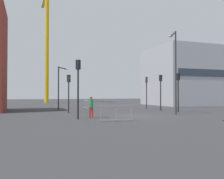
{
  "coord_description": "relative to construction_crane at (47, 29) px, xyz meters",
  "views": [
    {
      "loc": [
        -8.61,
        -19.06,
        1.79
      ],
      "look_at": [
        0.0,
        5.77,
        2.32
      ],
      "focal_mm": 39.74,
      "sensor_mm": 36.0,
      "label": 1
    }
  ],
  "objects": [
    {
      "name": "traffic_light_near",
      "position": [
        -0.23,
        -30.97,
        -13.44
      ],
      "size": [
        0.36,
        0.38,
        3.68
      ],
      "color": "#232326",
      "rests_on": "ground"
    },
    {
      "name": "office_block",
      "position": [
        21.18,
        -18.53,
        -11.09
      ],
      "size": [
        10.38,
        10.91,
        9.68
      ],
      "color": "#A8AAB2",
      "rests_on": "ground"
    },
    {
      "name": "pedestrian_walking",
      "position": [
        0.64,
        -36.2,
        -14.97
      ],
      "size": [
        0.34,
        0.34,
        1.67
      ],
      "color": "red",
      "rests_on": "ground"
    },
    {
      "name": "construction_crane",
      "position": [
        0.0,
        0.0,
        0.0
      ],
      "size": [
        1.48,
        15.7,
        24.62
      ],
      "color": "gold",
      "rests_on": "ground"
    },
    {
      "name": "streetlamp_short",
      "position": [
        -0.36,
        -25.52,
        -12.79
      ],
      "size": [
        1.39,
        1.69,
        5.02
      ],
      "color": "#232326",
      "rests_on": "ground"
    },
    {
      "name": "traffic_light_crosswalk",
      "position": [
        9.96,
        -27.31,
        -13.27
      ],
      "size": [
        0.32,
        0.39,
        3.96
      ],
      "color": "#2D2D30",
      "rests_on": "ground"
    },
    {
      "name": "traffic_light_far",
      "position": [
        10.08,
        -30.52,
        -13.26
      ],
      "size": [
        0.36,
        0.38,
        3.98
      ],
      "color": "black",
      "rests_on": "ground"
    },
    {
      "name": "traffic_light_verge",
      "position": [
        10.38,
        -33.43,
        -13.28
      ],
      "size": [
        0.3,
        0.39,
        3.94
      ],
      "color": "black",
      "rests_on": "ground"
    },
    {
      "name": "streetlamp_tall",
      "position": [
        8.54,
        -35.68,
        -11.57
      ],
      "size": [
        0.66,
        1.55,
        7.45
      ],
      "color": "#2D2D30",
      "rests_on": "ground"
    },
    {
      "name": "traffic_light_median",
      "position": [
        -0.56,
        -37.12,
        -13.07
      ],
      "size": [
        0.36,
        0.38,
        4.29
      ],
      "color": "black",
      "rests_on": "ground"
    },
    {
      "name": "ground",
      "position": [
        4.53,
        -35.74,
        -15.93
      ],
      "size": [
        160.0,
        160.0,
        0.0
      ],
      "primitive_type": "plane",
      "color": "#333335"
    },
    {
      "name": "safety_barrier_left_run",
      "position": [
        1.57,
        -39.39,
        -15.37
      ],
      "size": [
        2.32,
        0.28,
        1.08
      ],
      "color": "gray",
      "rests_on": "ground"
    },
    {
      "name": "safety_barrier_right_run",
      "position": [
        2.96,
        -24.63,
        -15.37
      ],
      "size": [
        0.07,
        2.46,
        1.08
      ],
      "color": "#9EA0A5",
      "rests_on": "ground"
    }
  ]
}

